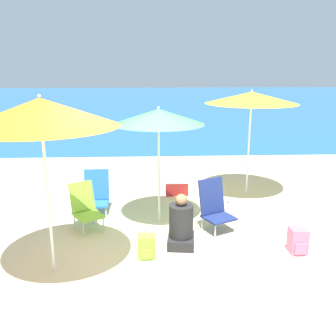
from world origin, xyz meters
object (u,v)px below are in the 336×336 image
object	(u,v)px
beach_umbrella_orange	(41,113)
backpack_pink	(298,241)
beach_chair_blue	(96,193)
beach_chair_navy	(215,205)
cooler_box	(177,186)
water_bottle	(227,210)
backpack_lime	(147,246)
beach_umbrella_yellow	(252,98)
person_seated_near	(181,226)
beach_chair_lime	(85,206)
beach_umbrella_green	(158,117)

from	to	relation	value
beach_umbrella_orange	backpack_pink	xyz separation A→B (m)	(3.48, 0.36, -1.95)
beach_chair_blue	backpack_pink	xyz separation A→B (m)	(3.20, -1.85, -0.17)
beach_chair_navy	cooler_box	distance (m)	1.91
water_bottle	beach_chair_navy	bearing A→B (deg)	-120.76
backpack_lime	water_bottle	distance (m)	2.13
beach_chair_blue	beach_chair_navy	world-z (taller)	beach_chair_navy
beach_umbrella_yellow	beach_chair_navy	distance (m)	2.61
person_seated_near	beach_umbrella_yellow	bearing A→B (deg)	62.30
beach_chair_blue	water_bottle	xyz separation A→B (m)	(2.45, -0.35, -0.25)
beach_umbrella_yellow	backpack_pink	world-z (taller)	beach_umbrella_yellow
backpack_pink	beach_chair_navy	bearing A→B (deg)	140.41
beach_umbrella_orange	beach_chair_lime	world-z (taller)	beach_umbrella_orange
backpack_pink	backpack_lime	xyz separation A→B (m)	(-2.23, -0.03, -0.02)
beach_chair_blue	cooler_box	size ratio (longest dim) A/B	1.60
cooler_box	beach_umbrella_orange	bearing A→B (deg)	-121.27
beach_umbrella_orange	water_bottle	bearing A→B (deg)	34.07
person_seated_near	cooler_box	xyz separation A→B (m)	(0.10, 2.44, -0.15)
backpack_lime	beach_chair_blue	bearing A→B (deg)	117.23
beach_chair_navy	person_seated_near	distance (m)	0.87
beach_umbrella_green	cooler_box	distance (m)	2.26
beach_umbrella_yellow	beach_chair_lime	world-z (taller)	beach_umbrella_yellow
backpack_lime	water_bottle	size ratio (longest dim) A/B	1.30
beach_umbrella_orange	beach_chair_lime	bearing A→B (deg)	81.41
beach_umbrella_green	beach_umbrella_orange	bearing A→B (deg)	-131.60
beach_umbrella_orange	backpack_lime	bearing A→B (deg)	14.50
backpack_pink	beach_umbrella_green	bearing A→B (deg)	147.53
backpack_pink	beach_chair_blue	bearing A→B (deg)	150.00
backpack_pink	cooler_box	xyz separation A→B (m)	(-1.60, 2.73, -0.01)
person_seated_near	backpack_pink	xyz separation A→B (m)	(1.71, -0.30, -0.14)
beach_chair_lime	cooler_box	distance (m)	2.40
beach_umbrella_green	cooler_box	xyz separation A→B (m)	(0.42, 1.45, -1.69)
beach_umbrella_orange	water_bottle	distance (m)	3.88
beach_umbrella_yellow	beach_chair_blue	size ratio (longest dim) A/B	2.84
beach_umbrella_orange	cooler_box	xyz separation A→B (m)	(1.88, 3.09, -1.96)
beach_umbrella_green	beach_chair_blue	size ratio (longest dim) A/B	2.59
beach_chair_lime	beach_chair_blue	bearing A→B (deg)	53.51
cooler_box	beach_umbrella_green	bearing A→B (deg)	-106.12
beach_umbrella_orange	water_bottle	world-z (taller)	beach_umbrella_orange
person_seated_near	water_bottle	world-z (taller)	person_seated_near
beach_umbrella_yellow	backpack_pink	size ratio (longest dim) A/B	5.83
beach_umbrella_yellow	beach_chair_lime	size ratio (longest dim) A/B	2.82
beach_umbrella_yellow	cooler_box	xyz separation A→B (m)	(-1.51, 0.07, -1.88)
beach_umbrella_orange	backpack_pink	distance (m)	4.00
water_bottle	person_seated_near	bearing A→B (deg)	-128.83
backpack_pink	cooler_box	world-z (taller)	backpack_pink
beach_umbrella_green	beach_umbrella_yellow	bearing A→B (deg)	35.60
beach_umbrella_green	water_bottle	distance (m)	2.18
beach_chair_blue	cooler_box	bearing A→B (deg)	28.40
beach_chair_lime	cooler_box	bearing A→B (deg)	14.38
beach_chair_blue	beach_chair_navy	size ratio (longest dim) A/B	0.92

